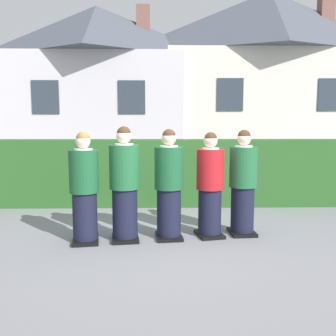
{
  "coord_description": "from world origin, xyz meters",
  "views": [
    {
      "loc": [
        -0.1,
        -5.38,
        1.71
      ],
      "look_at": [
        0.0,
        0.0,
        1.05
      ],
      "focal_mm": 39.76,
      "sensor_mm": 36.0,
      "label": 1
    }
  ],
  "objects_px": {
    "student_front_row_0": "(84,191)",
    "student_front_row_2": "(169,187)",
    "student_front_row_4": "(243,185)",
    "student_in_red_blazer": "(210,187)",
    "student_front_row_1": "(125,187)"
  },
  "relations": [
    {
      "from": "student_front_row_2",
      "to": "student_in_red_blazer",
      "type": "distance_m",
      "value": 0.62
    },
    {
      "from": "student_front_row_1",
      "to": "student_front_row_2",
      "type": "bearing_deg",
      "value": 6.43
    },
    {
      "from": "student_front_row_2",
      "to": "student_in_red_blazer",
      "type": "relative_size",
      "value": 1.03
    },
    {
      "from": "student_front_row_0",
      "to": "student_front_row_4",
      "type": "xyz_separation_m",
      "value": [
        2.33,
        0.36,
        0.01
      ]
    },
    {
      "from": "student_front_row_1",
      "to": "student_in_red_blazer",
      "type": "xyz_separation_m",
      "value": [
        1.26,
        0.16,
        -0.04
      ]
    },
    {
      "from": "student_front_row_4",
      "to": "student_front_row_1",
      "type": "bearing_deg",
      "value": -171.72
    },
    {
      "from": "student_front_row_2",
      "to": "student_front_row_4",
      "type": "relative_size",
      "value": 1.01
    },
    {
      "from": "student_front_row_0",
      "to": "student_front_row_2",
      "type": "distance_m",
      "value": 1.21
    },
    {
      "from": "student_front_row_4",
      "to": "student_in_red_blazer",
      "type": "bearing_deg",
      "value": -169.22
    },
    {
      "from": "student_front_row_0",
      "to": "student_front_row_2",
      "type": "bearing_deg",
      "value": 8.14
    },
    {
      "from": "student_front_row_2",
      "to": "student_in_red_blazer",
      "type": "bearing_deg",
      "value": 8.1
    },
    {
      "from": "student_front_row_1",
      "to": "student_front_row_4",
      "type": "height_order",
      "value": "student_front_row_1"
    },
    {
      "from": "student_front_row_2",
      "to": "student_front_row_4",
      "type": "bearing_deg",
      "value": 9.32
    },
    {
      "from": "student_front_row_2",
      "to": "student_front_row_0",
      "type": "bearing_deg",
      "value": -171.86
    },
    {
      "from": "student_front_row_4",
      "to": "student_front_row_0",
      "type": "bearing_deg",
      "value": -171.28
    }
  ]
}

